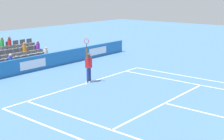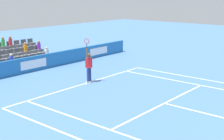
% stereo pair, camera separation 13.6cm
% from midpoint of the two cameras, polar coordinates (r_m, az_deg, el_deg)
% --- Properties ---
extents(line_baseline, '(10.97, 0.10, 0.01)m').
position_cam_midpoint_polar(line_baseline, '(19.30, -4.70, -2.42)').
color(line_baseline, white).
rests_on(line_baseline, ground).
extents(line_service, '(8.23, 0.10, 0.01)m').
position_cam_midpoint_polar(line_service, '(16.10, 9.50, -5.83)').
color(line_service, white).
rests_on(line_service, ground).
extents(line_singles_sideline_left, '(0.10, 11.89, 0.01)m').
position_cam_midpoint_polar(line_singles_sideline_left, '(12.68, 1.68, -11.10)').
color(line_singles_sideline_left, white).
rests_on(line_singles_sideline_left, ground).
extents(line_singles_sideline_right, '(0.10, 11.89, 0.01)m').
position_cam_midpoint_polar(line_singles_sideline_right, '(19.45, 16.83, -2.84)').
color(line_singles_sideline_right, white).
rests_on(line_singles_sideline_right, ground).
extents(line_doubles_sideline_right, '(0.10, 11.89, 0.01)m').
position_cam_midpoint_polar(line_doubles_sideline_right, '(20.68, 18.33, -1.99)').
color(line_doubles_sideline_right, white).
rests_on(line_doubles_sideline_right, ground).
extents(line_centre_mark, '(0.10, 0.20, 0.01)m').
position_cam_midpoint_polar(line_centre_mark, '(19.23, -4.48, -2.48)').
color(line_centre_mark, white).
rests_on(line_centre_mark, ground).
extents(sponsor_barrier, '(19.98, 0.22, 1.05)m').
position_cam_midpoint_polar(sponsor_barrier, '(22.82, -13.65, 1.07)').
color(sponsor_barrier, '#1E66AD').
rests_on(sponsor_barrier, ground).
extents(tennis_player, '(0.54, 0.42, 2.85)m').
position_cam_midpoint_polar(tennis_player, '(19.39, -3.92, 0.69)').
color(tennis_player, navy).
rests_on(tennis_player, ground).
extents(stadium_stand, '(4.96, 2.85, 2.17)m').
position_cam_midpoint_polar(stadium_stand, '(24.67, -16.89, 1.87)').
color(stadium_stand, gray).
rests_on(stadium_stand, ground).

